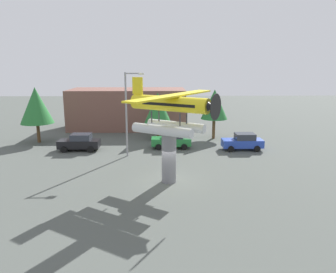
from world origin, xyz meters
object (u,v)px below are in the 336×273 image
at_px(car_near_black, 80,142).
at_px(tree_west, 36,106).
at_px(floatplane_monument, 171,110).
at_px(tree_east, 158,108).
at_px(car_far_blue, 243,142).
at_px(display_pedestal, 169,158).
at_px(streetlight_primary, 128,109).
at_px(tree_center_back, 214,104).
at_px(storefront_building, 128,108).
at_px(car_mid_green, 172,140).

relative_size(car_near_black, tree_west, 0.67).
height_order(floatplane_monument, tree_east, floatplane_monument).
bearing_deg(tree_west, car_far_blue, -9.71).
relative_size(display_pedestal, tree_west, 0.61).
relative_size(car_near_black, streetlight_primary, 0.52).
bearing_deg(streetlight_primary, tree_center_back, 38.50).
relative_size(streetlight_primary, storefront_building, 0.51).
xyz_separation_m(car_mid_green, tree_center_back, (5.25, 4.52, 3.26)).
distance_m(car_far_blue, tree_west, 23.22).
relative_size(floatplane_monument, car_mid_green, 2.23).
bearing_deg(display_pedestal, car_mid_green, 86.84).
relative_size(car_far_blue, tree_center_back, 0.71).
xyz_separation_m(display_pedestal, tree_west, (-14.64, 13.20, 2.34)).
relative_size(car_near_black, storefront_building, 0.27).
bearing_deg(display_pedestal, tree_center_back, 68.54).
bearing_deg(tree_west, streetlight_primary, -28.57).
distance_m(streetlight_primary, tree_east, 7.98).
bearing_deg(car_mid_green, tree_center_back, -139.26).
bearing_deg(tree_east, car_far_blue, -30.87).
distance_m(car_far_blue, tree_east, 10.81).
height_order(display_pedestal, storefront_building, storefront_building).
distance_m(car_mid_green, tree_center_back, 7.65).
bearing_deg(storefront_building, car_far_blue, -43.89).
height_order(display_pedestal, tree_east, tree_east).
height_order(display_pedestal, tree_west, tree_west).
xyz_separation_m(floatplane_monument, streetlight_primary, (-3.80, 7.31, -0.83)).
bearing_deg(tree_center_back, tree_west, -175.53).
relative_size(tree_west, tree_east, 1.13).
height_order(floatplane_monument, tree_west, floatplane_monument).
height_order(car_far_blue, tree_center_back, tree_center_back).
bearing_deg(tree_center_back, streetlight_primary, -141.50).
bearing_deg(tree_east, tree_center_back, 1.10).
relative_size(streetlight_primary, tree_east, 1.45).
distance_m(car_mid_green, tree_west, 15.85).
height_order(car_mid_green, car_far_blue, same).
bearing_deg(tree_west, floatplane_monument, -41.97).
distance_m(display_pedestal, car_mid_green, 10.34).
bearing_deg(car_near_black, floatplane_monument, 133.86).
xyz_separation_m(car_far_blue, storefront_building, (-13.18, 12.68, 1.85)).
distance_m(floatplane_monument, car_far_blue, 13.11).
bearing_deg(streetlight_primary, storefront_building, 95.74).
xyz_separation_m(car_mid_green, streetlight_primary, (-4.26, -3.04, 3.79)).
bearing_deg(streetlight_primary, display_pedestal, -62.98).
relative_size(storefront_building, tree_center_back, 2.68).
bearing_deg(floatplane_monument, streetlight_primary, 150.08).
bearing_deg(tree_east, streetlight_primary, -110.33).
distance_m(car_near_black, car_far_blue, 17.05).
height_order(storefront_building, tree_center_back, tree_center_back).
bearing_deg(display_pedestal, tree_west, 137.96).
bearing_deg(car_near_black, tree_center_back, -160.25).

